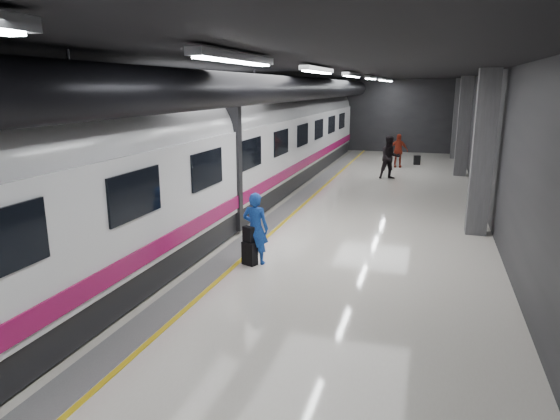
% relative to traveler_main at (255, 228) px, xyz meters
% --- Properties ---
extents(ground, '(40.00, 40.00, 0.00)m').
position_rel_traveler_main_xyz_m(ground, '(0.55, 2.14, -0.84)').
color(ground, silver).
rests_on(ground, ground).
extents(platform_hall, '(10.02, 40.02, 4.51)m').
position_rel_traveler_main_xyz_m(platform_hall, '(0.26, 3.09, 2.69)').
color(platform_hall, black).
rests_on(platform_hall, ground).
extents(train, '(3.05, 38.00, 4.05)m').
position_rel_traveler_main_xyz_m(train, '(-2.70, 2.14, 1.23)').
color(train, black).
rests_on(train, ground).
extents(traveler_main, '(0.62, 0.42, 1.69)m').
position_rel_traveler_main_xyz_m(traveler_main, '(0.00, 0.00, 0.00)').
color(traveler_main, blue).
rests_on(traveler_main, ground).
extents(suitcase_main, '(0.39, 0.32, 0.54)m').
position_rel_traveler_main_xyz_m(suitcase_main, '(-0.10, -0.14, -0.57)').
color(suitcase_main, black).
rests_on(suitcase_main, ground).
extents(shoulder_bag, '(0.31, 0.25, 0.36)m').
position_rel_traveler_main_xyz_m(shoulder_bag, '(-0.13, -0.12, -0.12)').
color(shoulder_bag, black).
rests_on(shoulder_bag, suitcase_main).
extents(traveler_far_a, '(1.15, 1.04, 1.93)m').
position_rel_traveler_main_xyz_m(traveler_far_a, '(2.02, 12.19, 0.12)').
color(traveler_far_a, black).
rests_on(traveler_far_a, ground).
extents(traveler_far_b, '(1.05, 0.58, 1.70)m').
position_rel_traveler_main_xyz_m(traveler_far_b, '(2.13, 15.74, 0.00)').
color(traveler_far_b, maroon).
rests_on(traveler_far_b, ground).
extents(suitcase_far, '(0.37, 0.28, 0.49)m').
position_rel_traveler_main_xyz_m(suitcase_far, '(3.07, 16.88, -0.60)').
color(suitcase_far, black).
rests_on(suitcase_far, ground).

